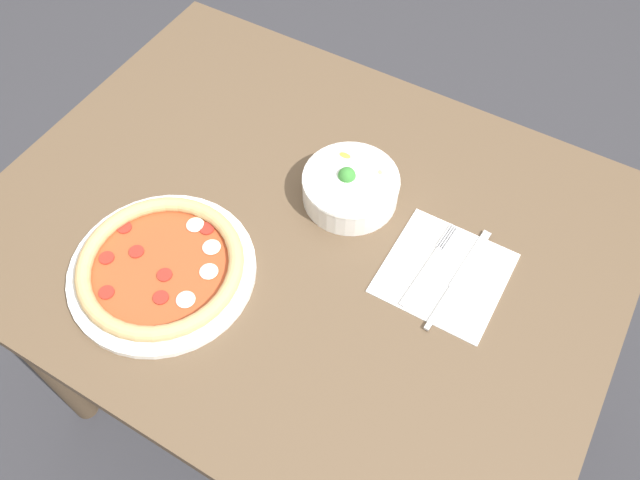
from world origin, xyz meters
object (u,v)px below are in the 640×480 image
(bowl, at_px, (350,186))
(pizza, at_px, (161,267))
(knife, at_px, (456,282))
(fork, at_px, (428,265))

(bowl, bearing_deg, pizza, -123.10)
(pizza, relative_size, knife, 1.39)
(fork, xyz_separation_m, knife, (0.05, -0.01, -0.00))
(bowl, distance_m, knife, 0.25)
(bowl, distance_m, fork, 0.20)
(pizza, bearing_deg, fork, 31.57)
(pizza, height_order, knife, pizza)
(pizza, xyz_separation_m, bowl, (0.20, 0.30, 0.02))
(pizza, distance_m, knife, 0.50)
(fork, bearing_deg, bowl, 74.67)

